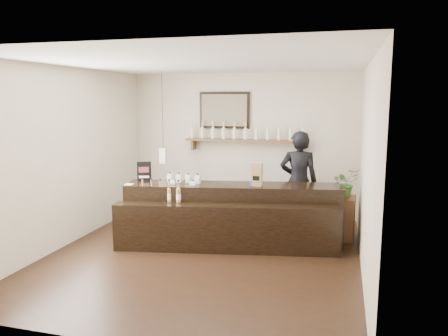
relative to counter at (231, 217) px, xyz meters
name	(u,v)px	position (x,y,z in m)	size (l,w,h in m)	color
ground	(204,255)	(-0.27, -0.57, -0.45)	(5.00, 5.00, 0.00)	black
room_shell	(203,141)	(-0.27, -0.57, 1.25)	(5.00, 5.00, 5.00)	beige
back_wall_decor	(233,127)	(-0.42, 1.80, 1.31)	(2.66, 0.96, 1.69)	brown
counter	(231,217)	(0.00, 0.00, 0.00)	(3.47, 1.52, 1.12)	black
promo_sign	(144,171)	(-1.49, 0.03, 0.67)	(0.22, 0.12, 0.32)	black
paper_bag	(257,174)	(0.39, 0.11, 0.69)	(0.17, 0.13, 0.37)	#9B794B
tape_dispenser	(254,183)	(0.36, 0.08, 0.55)	(0.15, 0.07, 0.12)	blue
side_cabinet	(343,218)	(1.73, 0.79, -0.10)	(0.38, 0.51, 0.71)	brown
potted_plant	(345,183)	(1.73, 0.79, 0.50)	(0.43, 0.37, 0.48)	#3C6A2A
shopkeeper	(299,175)	(0.96, 0.98, 0.55)	(0.73, 0.48, 2.00)	black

